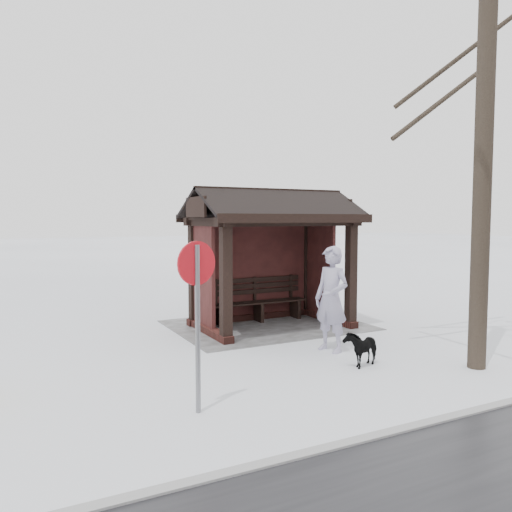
{
  "coord_description": "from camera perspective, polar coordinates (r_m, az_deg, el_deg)",
  "views": [
    {
      "loc": [
        5.32,
        9.66,
        2.41
      ],
      "look_at": [
        0.8,
        0.8,
        1.68
      ],
      "focal_mm": 35.0,
      "sensor_mm": 36.0,
      "label": 1
    }
  ],
  "objects": [
    {
      "name": "pedestrian",
      "position": [
        9.21,
        8.62,
        -4.88
      ],
      "size": [
        0.64,
        0.8,
        1.93
      ],
      "primitive_type": "imported",
      "rotation": [
        0.0,
        0.0,
        1.85
      ],
      "color": "#9E97B1",
      "rests_on": "ground"
    },
    {
      "name": "ground",
      "position": [
        11.29,
        1.77,
        -8.12
      ],
      "size": [
        120.0,
        120.0,
        0.0
      ],
      "primitive_type": "plane",
      "color": "white",
      "rests_on": "ground"
    },
    {
      "name": "kerb",
      "position": [
        7.17,
        24.38,
        -15.76
      ],
      "size": [
        120.0,
        0.15,
        0.06
      ],
      "primitive_type": "cube",
      "color": "gray",
      "rests_on": "ground"
    },
    {
      "name": "road_sign",
      "position": [
        6.19,
        -6.78,
        -3.67
      ],
      "size": [
        0.54,
        0.17,
        2.15
      ],
      "rotation": [
        0.0,
        0.0,
        0.25
      ],
      "color": "slate",
      "rests_on": "ground"
    },
    {
      "name": "bus_shelter",
      "position": [
        11.17,
        1.41,
        2.95
      ],
      "size": [
        3.6,
        2.4,
        3.09
      ],
      "color": "#3A1A15",
      "rests_on": "ground"
    },
    {
      "name": "trampled_patch",
      "position": [
        11.46,
        1.29,
        -7.9
      ],
      "size": [
        4.2,
        3.2,
        0.02
      ],
      "primitive_type": "cube",
      "color": "gray",
      "rests_on": "ground"
    },
    {
      "name": "dog",
      "position": [
        8.56,
        11.96,
        -10.18
      ],
      "size": [
        0.78,
        0.56,
        0.6
      ],
      "primitive_type": "imported",
      "rotation": [
        0.0,
        0.0,
        1.94
      ],
      "color": "black",
      "rests_on": "ground"
    }
  ]
}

